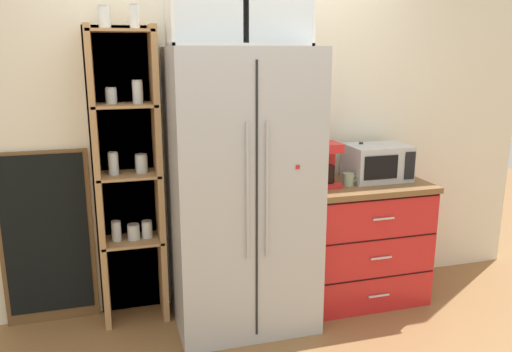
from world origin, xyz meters
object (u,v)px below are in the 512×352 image
at_px(refrigerator, 242,191).
at_px(coffee_maker, 325,164).
at_px(mug_cream, 363,176).
at_px(chalkboard_menu, 47,238).
at_px(bottle_amber, 359,165).
at_px(microwave, 377,162).
at_px(bottle_clear, 360,163).
at_px(mug_sage, 348,179).

distance_m(refrigerator, coffee_maker, 0.65).
xyz_separation_m(refrigerator, mug_cream, (0.94, 0.10, 0.01)).
height_order(refrigerator, coffee_maker, refrigerator).
height_order(coffee_maker, chalkboard_menu, coffee_maker).
height_order(refrigerator, bottle_amber, refrigerator).
bearing_deg(microwave, coffee_maker, -174.50).
bearing_deg(microwave, bottle_clear, 166.05).
height_order(microwave, mug_sage, microwave).
bearing_deg(chalkboard_menu, mug_cream, -6.03).
height_order(refrigerator, bottle_clear, refrigerator).
relative_size(bottle_amber, chalkboard_menu, 0.21).
xyz_separation_m(coffee_maker, bottle_clear, (0.31, 0.07, -0.03)).
bearing_deg(microwave, refrigerator, -173.59).
bearing_deg(chalkboard_menu, refrigerator, -14.81).
xyz_separation_m(microwave, coffee_maker, (-0.44, -0.04, 0.03)).
height_order(microwave, mug_cream, microwave).
relative_size(refrigerator, coffee_maker, 5.99).
bearing_deg(bottle_amber, refrigerator, -170.10).
relative_size(mug_cream, bottle_clear, 0.39).
xyz_separation_m(mug_sage, chalkboard_menu, (-2.05, 0.33, -0.34)).
distance_m(microwave, bottle_amber, 0.13).
bearing_deg(microwave, bottle_amber, 160.41).
height_order(coffee_maker, mug_cream, coffee_maker).
relative_size(bottle_clear, chalkboard_menu, 0.23).
distance_m(mug_sage, bottle_amber, 0.23).
relative_size(refrigerator, bottle_amber, 7.39).
bearing_deg(microwave, chalkboard_menu, 174.73).
height_order(mug_cream, bottle_clear, bottle_clear).
height_order(refrigerator, chalkboard_menu, refrigerator).
xyz_separation_m(refrigerator, chalkboard_menu, (-1.27, 0.34, -0.32)).
distance_m(refrigerator, mug_sage, 0.78).
distance_m(coffee_maker, chalkboard_menu, 1.97).
relative_size(coffee_maker, bottle_amber, 1.23).
height_order(microwave, chalkboard_menu, chalkboard_menu).
xyz_separation_m(refrigerator, bottle_amber, (0.94, 0.16, 0.08)).
distance_m(mug_sage, bottle_clear, 0.23).
bearing_deg(microwave, mug_sage, -158.71).
height_order(mug_cream, mug_sage, mug_sage).
height_order(mug_sage, chalkboard_menu, chalkboard_menu).
relative_size(microwave, mug_cream, 4.02).
distance_m(microwave, mug_sage, 0.32).
xyz_separation_m(bottle_amber, bottle_clear, (0.00, -0.01, 0.02)).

